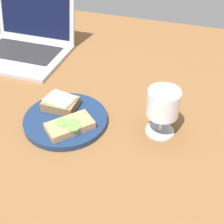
{
  "coord_description": "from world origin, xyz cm",
  "views": [
    {
      "loc": [
        25.32,
        -62.4,
        58.09
      ],
      "look_at": [
        6.04,
        -3.41,
        8.0
      ],
      "focal_mm": 50.0,
      "sensor_mm": 36.0,
      "label": 1
    }
  ],
  "objects_px": {
    "plate": "(66,120)",
    "laptop": "(25,41)",
    "sandwich_with_cheese": "(61,103)",
    "sandwich_with_cucumber": "(70,126)",
    "wine_glass": "(163,105)"
  },
  "relations": [
    {
      "from": "plate",
      "to": "wine_glass",
      "type": "distance_m",
      "value": 0.26
    },
    {
      "from": "sandwich_with_cheese",
      "to": "sandwich_with_cucumber",
      "type": "bearing_deg",
      "value": -50.75
    },
    {
      "from": "sandwich_with_cucumber",
      "to": "laptop",
      "type": "xyz_separation_m",
      "value": [
        -0.34,
        0.36,
        0.01
      ]
    },
    {
      "from": "wine_glass",
      "to": "laptop",
      "type": "xyz_separation_m",
      "value": [
        -0.56,
        0.28,
        -0.05
      ]
    },
    {
      "from": "sandwich_with_cucumber",
      "to": "wine_glass",
      "type": "xyz_separation_m",
      "value": [
        0.22,
        0.08,
        0.06
      ]
    },
    {
      "from": "wine_glass",
      "to": "sandwich_with_cucumber",
      "type": "bearing_deg",
      "value": -160.18
    },
    {
      "from": "plate",
      "to": "sandwich_with_cheese",
      "type": "bearing_deg",
      "value": 129.31
    },
    {
      "from": "plate",
      "to": "laptop",
      "type": "bearing_deg",
      "value": 133.57
    },
    {
      "from": "plate",
      "to": "wine_glass",
      "type": "xyz_separation_m",
      "value": [
        0.25,
        0.04,
        0.08
      ]
    },
    {
      "from": "plate",
      "to": "sandwich_with_cucumber",
      "type": "height_order",
      "value": "sandwich_with_cucumber"
    },
    {
      "from": "laptop",
      "to": "wine_glass",
      "type": "bearing_deg",
      "value": -26.8
    },
    {
      "from": "sandwich_with_cucumber",
      "to": "sandwich_with_cheese",
      "type": "bearing_deg",
      "value": 129.25
    },
    {
      "from": "plate",
      "to": "laptop",
      "type": "relative_size",
      "value": 0.7
    },
    {
      "from": "sandwich_with_cucumber",
      "to": "sandwich_with_cheese",
      "type": "height_order",
      "value": "sandwich_with_cheese"
    },
    {
      "from": "sandwich_with_cucumber",
      "to": "wine_glass",
      "type": "height_order",
      "value": "wine_glass"
    }
  ]
}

